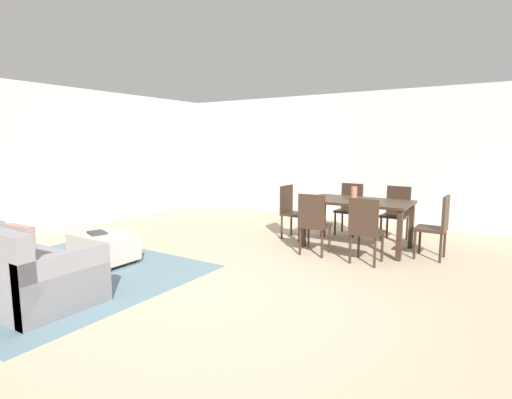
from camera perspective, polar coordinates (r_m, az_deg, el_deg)
The scene contains 15 objects.
ground_plane at distance 4.51m, azimuth -6.18°, elevation -13.36°, with size 10.80×10.80×0.00m, color tan.
wall_back at distance 8.68m, azimuth 14.93°, elevation 5.90°, with size 9.00×0.12×2.70m, color beige.
wall_left at distance 8.08m, azimuth -29.74°, elevation 4.96°, with size 0.12×11.00×2.70m, color beige.
area_rug at distance 5.61m, azimuth -26.09°, elevation -9.77°, with size 3.00×2.80×0.01m, color slate.
couch at distance 5.20m, azimuth -32.58°, elevation -8.34°, with size 2.30×0.92×0.86m.
ottoman_table at distance 5.91m, azimuth -21.15°, elevation -6.30°, with size 0.92×0.54×0.40m.
dining_table at distance 6.43m, azimuth 14.46°, elevation -0.90°, with size 1.61×0.93×0.76m.
dining_chair_near_left at distance 5.86m, azimuth 8.29°, elevation -3.05°, with size 0.43×0.43×0.92m.
dining_chair_near_right at distance 5.57m, azimuth 15.50°, elevation -3.85°, with size 0.41×0.41×0.92m.
dining_chair_far_left at distance 7.39m, azimuth 13.40°, elevation -0.87°, with size 0.41×0.41×0.92m.
dining_chair_far_right at distance 7.14m, azimuth 19.62°, elevation -1.44°, with size 0.42×0.42×0.92m.
dining_chair_head_east at distance 6.17m, azimuth 24.74°, elevation -3.17°, with size 0.41×0.41×0.92m.
dining_chair_head_west at distance 6.91m, azimuth 5.08°, elevation -1.29°, with size 0.41×0.41×0.92m.
vase_centerpiece at distance 6.37m, azimuth 13.98°, elevation 0.86°, with size 0.09×0.09×0.22m, color #B26659.
book_on_ottoman at distance 5.90m, azimuth -21.98°, elevation -4.47°, with size 0.26×0.20×0.03m, color #333338.
Camera 1 is at (2.65, -3.26, 1.65)m, focal length 27.70 mm.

